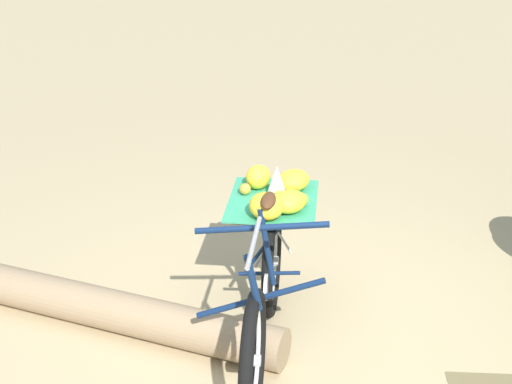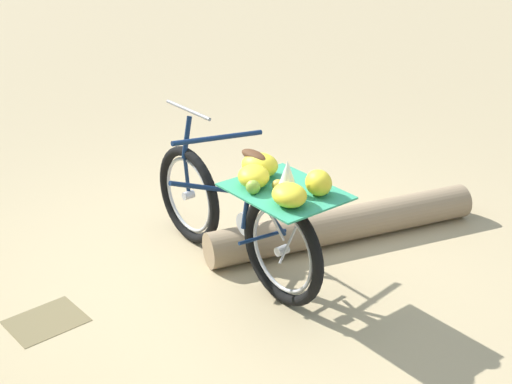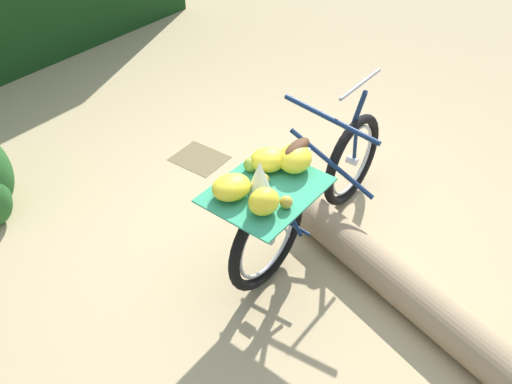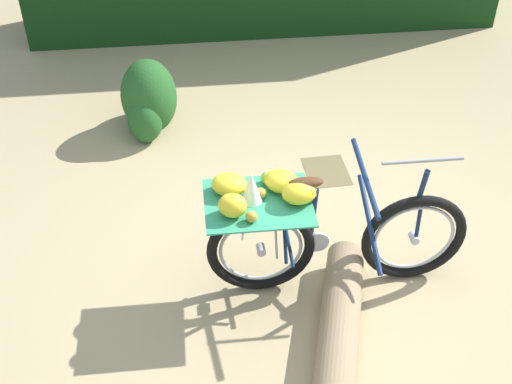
{
  "view_description": "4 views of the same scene",
  "coord_description": "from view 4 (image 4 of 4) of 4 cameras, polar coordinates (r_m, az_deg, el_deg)",
  "views": [
    {
      "loc": [
        0.08,
        3.65,
        2.65
      ],
      "look_at": [
        0.33,
        -0.46,
        0.85
      ],
      "focal_mm": 51.94,
      "sensor_mm": 36.0,
      "label": 1
    },
    {
      "loc": [
        -2.44,
        -3.3,
        2.52
      ],
      "look_at": [
        0.13,
        -0.36,
        0.75
      ],
      "focal_mm": 50.08,
      "sensor_mm": 36.0,
      "label": 2
    },
    {
      "loc": [
        1.53,
        -2.44,
        2.69
      ],
      "look_at": [
        0.2,
        -0.57,
        0.79
      ],
      "focal_mm": 36.7,
      "sensor_mm": 36.0,
      "label": 3
    },
    {
      "loc": [
        3.47,
        -1.04,
        3.5
      ],
      "look_at": [
        0.23,
        -0.52,
        0.86
      ],
      "focal_mm": 47.51,
      "sensor_mm": 36.0,
      "label": 4
    }
  ],
  "objects": [
    {
      "name": "bicycle",
      "position": [
        4.49,
        5.19,
        -3.07
      ],
      "size": [
        0.71,
        1.79,
        1.03
      ],
      "rotation": [
        0.0,
        0.0,
        1.52
      ],
      "color": "black",
      "rests_on": "ground_plane"
    },
    {
      "name": "ground_plane",
      "position": [
        5.04,
        5.48,
        -5.44
      ],
      "size": [
        60.0,
        60.0,
        0.0
      ],
      "primitive_type": "plane",
      "color": "tan"
    },
    {
      "name": "fallen_log",
      "position": [
        4.18,
        6.68,
        -15.31
      ],
      "size": [
        2.1,
        0.92,
        0.26
      ],
      "primitive_type": "cylinder",
      "rotation": [
        0.0,
        1.57,
        -0.32
      ],
      "color": "#937A5B",
      "rests_on": "ground_plane"
    },
    {
      "name": "shrub_cluster",
      "position": [
        6.26,
        -8.97,
        7.68
      ],
      "size": [
        0.73,
        0.5,
        0.7
      ],
      "color": "#235623",
      "rests_on": "ground_plane"
    },
    {
      "name": "leaf_litter_patch",
      "position": [
        5.83,
        5.95,
        1.76
      ],
      "size": [
        0.44,
        0.36,
        0.01
      ],
      "primitive_type": "cube",
      "color": "olive",
      "rests_on": "ground_plane"
    }
  ]
}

